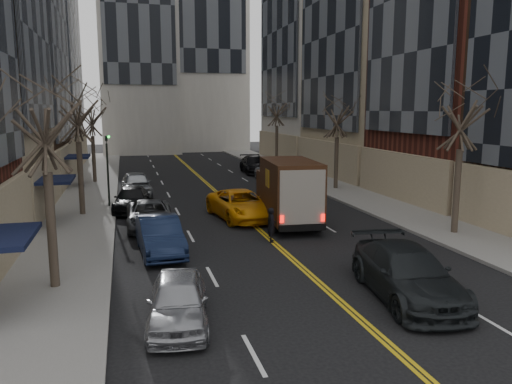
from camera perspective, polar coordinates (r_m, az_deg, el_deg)
ground at (r=12.63m, az=18.76°, el=-19.38°), size 160.00×160.00×0.00m
sidewalk_left at (r=36.69m, az=-18.70°, el=-0.30°), size 4.00×66.00×0.15m
sidewalk_right at (r=39.69m, az=8.17°, el=0.82°), size 4.00×66.00×0.15m
streetwall_right at (r=48.03m, az=14.71°, el=20.12°), size 12.26×49.00×34.00m
tree_lf_near at (r=17.29m, az=-23.21°, el=9.55°), size 3.20×3.20×8.41m
tree_lf_mid at (r=29.22m, az=-19.88°, el=10.12°), size 3.20×3.20×8.91m
tree_lf_far at (r=42.19m, az=-18.33°, el=9.06°), size 3.20×3.20×8.12m
tree_rt_near at (r=25.20m, az=22.58°, el=9.82°), size 3.20×3.20×8.71m
tree_rt_mid at (r=37.34m, az=9.32°, el=9.64°), size 3.20×3.20×8.32m
tree_rt_far at (r=51.41m, az=2.42°, el=10.32°), size 3.20×3.20×9.11m
traffic_signal at (r=31.29m, az=-16.61°, el=3.27°), size 0.29×0.26×4.70m
ups_truck at (r=25.96m, az=3.68°, el=0.01°), size 3.01×6.44×3.42m
observer_sedan at (r=16.80m, az=16.88°, el=-8.88°), size 3.01×5.89×1.64m
taxi at (r=27.46m, az=-1.74°, el=-1.46°), size 3.27×5.89×1.56m
pedestrian at (r=22.66m, az=1.82°, el=-3.79°), size 0.54×0.67×1.59m
parked_lf_a at (r=14.43m, az=-8.90°, el=-12.16°), size 2.16×4.29×1.40m
parked_lf_b at (r=21.25m, az=-10.94°, el=-4.92°), size 1.91×4.76×1.54m
parked_lf_c at (r=25.84m, az=-12.03°, el=-2.58°), size 2.33×4.97×1.37m
parked_lf_d at (r=30.45m, az=-14.00°, el=-0.83°), size 2.46×4.93×1.38m
parked_lf_e at (r=35.78m, az=-13.53°, el=0.92°), size 2.18×4.92×1.65m
parked_rt_a at (r=36.86m, az=5.48°, el=1.24°), size 1.98×4.58×1.46m
parked_rt_b at (r=41.67m, az=1.88°, el=2.13°), size 2.38×4.84×1.32m
parked_rt_c at (r=47.03m, az=-0.16°, el=3.15°), size 2.58×5.65×1.60m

